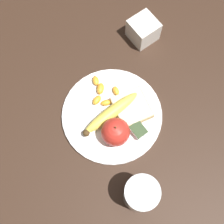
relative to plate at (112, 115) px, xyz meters
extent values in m
plane|color=#332116|center=(0.00, 0.00, -0.01)|extent=(3.00, 3.00, 0.00)
cylinder|color=white|center=(0.00, 0.00, 0.00)|extent=(0.27, 0.27, 0.01)
torus|color=white|center=(0.00, 0.00, 0.00)|extent=(0.27, 0.27, 0.01)
cylinder|color=silver|center=(-0.21, 0.07, 0.04)|extent=(0.08, 0.08, 0.10)
cylinder|color=#F4A81E|center=(-0.21, 0.07, 0.03)|extent=(0.07, 0.07, 0.08)
sphere|color=red|center=(-0.05, 0.03, 0.04)|extent=(0.07, 0.07, 0.07)
cylinder|color=brown|center=(-0.05, 0.03, 0.08)|extent=(0.00, 0.00, 0.01)
ellipsoid|color=#E0CC4C|center=(0.00, 0.00, 0.02)|extent=(0.04, 0.18, 0.03)
sphere|color=#473319|center=(-0.01, 0.09, 0.02)|extent=(0.02, 0.02, 0.02)
cube|color=tan|center=(-0.02, -0.05, 0.02)|extent=(0.11, 0.11, 0.02)
cube|color=beige|center=(-0.02, -0.05, 0.02)|extent=(0.11, 0.10, 0.02)
cube|color=silver|center=(0.03, 0.03, 0.01)|extent=(0.06, 0.11, 0.00)
cube|color=silver|center=(0.00, -0.05, 0.01)|extent=(0.04, 0.06, 0.00)
cube|color=white|center=(-0.08, -0.03, 0.01)|extent=(0.04, 0.03, 0.02)
cube|color=#334728|center=(-0.08, -0.03, 0.02)|extent=(0.04, 0.03, 0.00)
ellipsoid|color=#F9A32D|center=(0.03, -0.01, 0.01)|extent=(0.03, 0.03, 0.02)
ellipsoid|color=#F9A32D|center=(0.11, -0.02, 0.01)|extent=(0.03, 0.03, 0.02)
ellipsoid|color=#F9A32D|center=(0.06, 0.01, 0.01)|extent=(0.03, 0.03, 0.02)
ellipsoid|color=#F9A32D|center=(0.08, -0.02, 0.01)|extent=(0.04, 0.04, 0.02)
ellipsoid|color=#F9A32D|center=(0.05, -0.05, 0.01)|extent=(0.03, 0.02, 0.02)
cube|color=silver|center=(0.15, -0.22, 0.03)|extent=(0.07, 0.07, 0.07)
camera|label=1|loc=(-0.22, 0.16, 0.81)|focal=50.00mm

